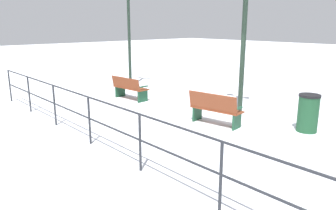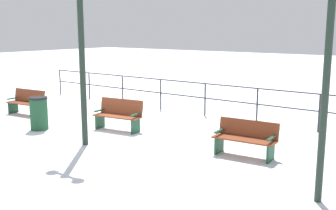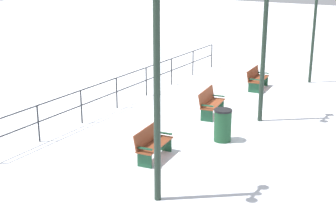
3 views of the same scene
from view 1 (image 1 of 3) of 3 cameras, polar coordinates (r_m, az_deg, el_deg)
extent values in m
plane|color=white|center=(9.50, 8.91, -3.15)|extent=(80.00, 80.00, 0.00)
cube|color=brown|center=(9.27, 8.43, -0.73)|extent=(0.69, 1.55, 0.04)
cube|color=brown|center=(9.01, 7.69, 0.53)|extent=(0.33, 1.50, 0.47)
cube|color=#19472D|center=(9.02, 11.88, -2.75)|extent=(0.43, 0.11, 0.44)
cube|color=#19472D|center=(9.66, 5.11, -1.38)|extent=(0.43, 0.11, 0.44)
cube|color=#19472D|center=(8.95, 12.05, -0.63)|extent=(0.43, 0.13, 0.04)
cube|color=#19472D|center=(9.60, 5.22, 0.61)|extent=(0.43, 0.13, 0.04)
cube|color=brown|center=(12.35, -6.47, 3.00)|extent=(0.63, 1.53, 0.04)
cube|color=brown|center=(12.15, -7.43, 3.84)|extent=(0.23, 1.50, 0.40)
cube|color=#19472D|center=(11.91, -4.43, 1.57)|extent=(0.46, 0.09, 0.44)
cube|color=#19472D|center=(12.88, -8.31, 2.42)|extent=(0.46, 0.09, 0.44)
cube|color=#19472D|center=(11.86, -4.39, 3.19)|extent=(0.46, 0.11, 0.04)
cube|color=#19472D|center=(12.83, -8.29, 3.91)|extent=(0.46, 0.11, 0.04)
cylinder|color=#1E2D23|center=(10.47, 13.05, 11.76)|extent=(0.15, 0.15, 4.86)
cylinder|color=#1E2D23|center=(14.82, -6.78, 12.29)|extent=(0.13, 0.13, 4.71)
cylinder|color=#26282D|center=(4.98, 9.16, -12.46)|extent=(0.05, 0.05, 1.14)
cylinder|color=#26282D|center=(6.29, -4.88, -6.59)|extent=(0.05, 0.05, 1.14)
cylinder|color=#26282D|center=(7.87, -13.52, -2.68)|extent=(0.05, 0.05, 1.14)
cylinder|color=#26282D|center=(9.59, -19.13, -0.08)|extent=(0.05, 0.05, 1.14)
cylinder|color=#26282D|center=(11.39, -23.00, 1.71)|extent=(0.05, 0.05, 1.14)
cylinder|color=#26282D|center=(13.23, -25.81, 3.01)|extent=(0.05, 0.05, 1.14)
cylinder|color=#26282D|center=(6.90, -9.88, 0.06)|extent=(0.04, 13.72, 0.04)
cylinder|color=#26282D|center=(7.04, -9.71, -3.99)|extent=(0.04, 13.72, 0.04)
cylinder|color=#1E4C2D|center=(9.31, 23.16, -1.48)|extent=(0.52, 0.52, 0.94)
cylinder|color=black|center=(9.20, 23.46, 1.52)|extent=(0.55, 0.55, 0.06)
camera|label=2|loc=(20.98, 6.42, 14.59)|focal=43.68mm
camera|label=3|loc=(17.03, 84.00, 11.01)|focal=53.08mm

